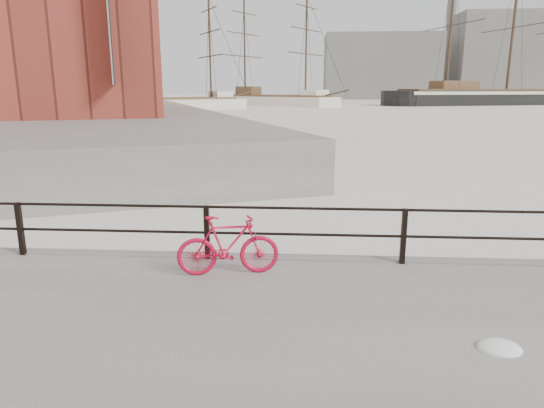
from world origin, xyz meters
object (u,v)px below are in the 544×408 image
(barque_black, at_px, (505,105))
(schooner_mid, at_px, (274,106))
(bicycle, at_px, (228,245))
(schooner_left, at_px, (177,110))

(barque_black, distance_m, schooner_mid, 45.96)
(bicycle, height_order, schooner_left, schooner_left)
(schooner_left, bearing_deg, barque_black, -6.95)
(bicycle, bearing_deg, schooner_left, 94.39)
(barque_black, relative_size, schooner_left, 2.40)
(barque_black, bearing_deg, bicycle, -130.97)
(bicycle, height_order, schooner_mid, schooner_mid)
(bicycle, xyz_separation_m, schooner_left, (-18.20, 66.70, -0.86))
(schooner_mid, bearing_deg, barque_black, 40.95)
(bicycle, distance_m, barque_black, 101.09)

